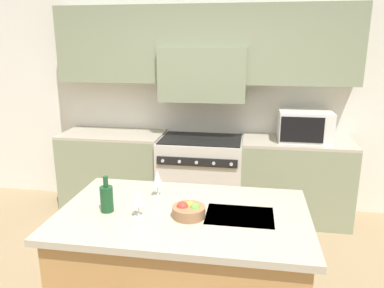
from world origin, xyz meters
TOP-DOWN VIEW (x-y plane):
  - back_cabinetry at (0.00, 2.22)m, footprint 10.00×0.46m
  - back_counter at (0.00, 1.97)m, footprint 3.39×0.62m
  - range_stove at (0.00, 1.95)m, footprint 0.96×0.70m
  - microwave at (1.15, 1.97)m, footprint 0.57×0.40m
  - kitchen_island at (0.14, 0.06)m, footprint 1.67×1.03m
  - wine_bottle at (-0.36, -0.01)m, footprint 0.09×0.09m
  - wine_glass_near at (-0.13, -0.07)m, footprint 0.07×0.07m
  - wine_glass_far at (-0.09, 0.28)m, footprint 0.07×0.07m
  - fruit_bowl at (0.19, -0.01)m, footprint 0.22×0.22m

SIDE VIEW (x-z plane):
  - kitchen_island at x=0.14m, z-range 0.00..0.91m
  - range_stove at x=0.00m, z-range 0.00..0.93m
  - back_counter at x=0.00m, z-range 0.00..0.95m
  - fruit_bowl at x=0.19m, z-range 0.90..1.00m
  - wine_bottle at x=-0.36m, z-range 0.88..1.13m
  - wine_glass_near at x=-0.13m, z-range 0.95..1.15m
  - wine_glass_far at x=-0.09m, z-range 0.95..1.15m
  - microwave at x=1.15m, z-range 0.95..1.28m
  - back_cabinetry at x=0.00m, z-range 0.24..2.94m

